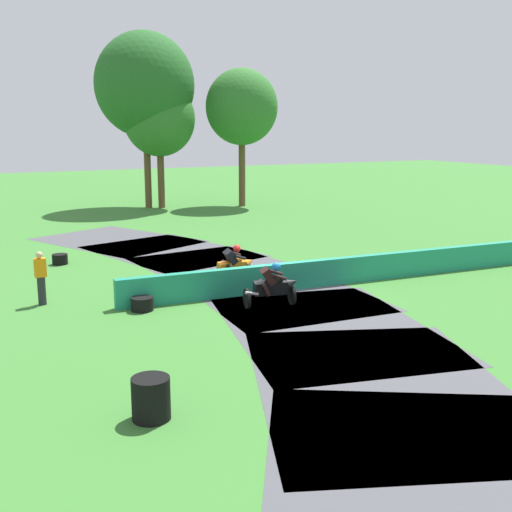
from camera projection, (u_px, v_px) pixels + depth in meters
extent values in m
plane|color=#38752D|center=(276.00, 291.00, 20.42)|extent=(120.00, 120.00, 0.00)
cube|color=#47474C|center=(439.00, 496.00, 9.08)|extent=(8.10, 8.86, 0.01)
cube|color=#47474C|center=(382.00, 386.00, 12.95)|extent=(7.41, 8.63, 0.01)
cube|color=#47474C|center=(328.00, 327.00, 16.75)|extent=(6.53, 8.18, 0.01)
cube|color=#47474C|center=(275.00, 291.00, 20.40)|extent=(5.48, 7.52, 0.01)
cube|color=#47474C|center=(223.00, 267.00, 23.80)|extent=(5.88, 7.79, 0.01)
cube|color=#47474C|center=(171.00, 251.00, 26.86)|extent=(6.87, 8.37, 0.01)
cube|color=#47474C|center=(117.00, 240.00, 29.50)|extent=(7.68, 8.74, 0.01)
cube|color=#1E8466|center=(398.00, 265.00, 22.23)|extent=(20.05, 1.33, 0.90)
cylinder|color=black|center=(292.00, 295.00, 18.79)|extent=(0.21, 0.70, 0.69)
cylinder|color=black|center=(247.00, 299.00, 18.40)|extent=(0.21, 0.70, 0.69)
cube|color=black|center=(270.00, 288.00, 18.49)|extent=(1.05, 0.52, 0.44)
ellipsoid|color=black|center=(277.00, 279.00, 18.45)|extent=(0.49, 0.39, 0.28)
cone|color=black|center=(292.00, 282.00, 18.63)|extent=(0.45, 0.41, 0.45)
cylinder|color=#B2B2B7|center=(252.00, 293.00, 18.24)|extent=(0.42, 0.16, 0.17)
cube|color=#331919|center=(268.00, 276.00, 18.33)|extent=(0.55, 0.37, 0.61)
sphere|color=#1E7FE0|center=(276.00, 267.00, 18.29)|extent=(0.26, 0.26, 0.26)
cylinder|color=#331919|center=(276.00, 272.00, 18.56)|extent=(0.44, 0.15, 0.24)
cylinder|color=#331919|center=(279.00, 277.00, 18.24)|extent=(0.44, 0.15, 0.24)
cylinder|color=#331919|center=(263.00, 285.00, 18.59)|extent=(0.29, 0.16, 0.42)
cylinder|color=#331919|center=(266.00, 290.00, 18.27)|extent=(0.29, 0.16, 0.42)
cylinder|color=black|center=(248.00, 273.00, 21.66)|extent=(0.15, 0.70, 0.70)
cylinder|color=black|center=(213.00, 278.00, 20.94)|extent=(0.15, 0.70, 0.70)
cube|color=orange|center=(232.00, 267.00, 21.20)|extent=(1.03, 0.43, 0.44)
ellipsoid|color=orange|center=(237.00, 259.00, 21.20)|extent=(0.47, 0.36, 0.29)
cone|color=orange|center=(249.00, 262.00, 21.51)|extent=(0.41, 0.38, 0.46)
cylinder|color=#B2B2B7|center=(218.00, 273.00, 20.82)|extent=(0.42, 0.15, 0.17)
cube|color=black|center=(230.00, 257.00, 21.02)|extent=(0.51, 0.41, 0.61)
sphere|color=red|center=(237.00, 248.00, 21.04)|extent=(0.26, 0.26, 0.26)
cylinder|color=black|center=(235.00, 254.00, 21.30)|extent=(0.43, 0.16, 0.24)
cylinder|color=black|center=(240.00, 257.00, 21.02)|extent=(0.43, 0.16, 0.24)
cylinder|color=black|center=(224.00, 265.00, 21.24)|extent=(0.27, 0.19, 0.42)
cylinder|color=black|center=(230.00, 269.00, 20.96)|extent=(0.27, 0.19, 0.42)
cylinder|color=black|center=(152.00, 414.00, 11.48)|extent=(0.71, 0.71, 0.20)
cylinder|color=black|center=(151.00, 403.00, 11.44)|extent=(0.71, 0.71, 0.20)
cylinder|color=black|center=(151.00, 393.00, 11.40)|extent=(0.71, 0.71, 0.20)
cylinder|color=black|center=(150.00, 383.00, 11.36)|extent=(0.71, 0.71, 0.20)
cylinder|color=black|center=(142.00, 307.00, 18.24)|extent=(0.64, 0.64, 0.20)
cylinder|color=black|center=(142.00, 301.00, 18.20)|extent=(0.64, 0.64, 0.20)
cylinder|color=black|center=(60.00, 262.00, 24.35)|extent=(0.59, 0.59, 0.20)
cylinder|color=black|center=(60.00, 257.00, 24.31)|extent=(0.59, 0.59, 0.20)
cylinder|color=#232328|center=(42.00, 291.00, 18.79)|extent=(0.24, 0.24, 0.86)
cube|color=orange|center=(40.00, 268.00, 18.64)|extent=(0.34, 0.22, 0.56)
sphere|color=tan|center=(39.00, 255.00, 18.56)|extent=(0.20, 0.20, 0.20)
cone|color=orange|center=(387.00, 271.00, 22.24)|extent=(0.28, 0.28, 0.44)
cylinder|color=brown|center=(242.00, 172.00, 41.74)|extent=(0.44, 0.44, 4.51)
ellipsoid|color=#2D6B28|center=(242.00, 107.00, 40.88)|extent=(4.72, 4.72, 4.95)
cylinder|color=brown|center=(161.00, 179.00, 40.93)|extent=(0.44, 0.44, 3.80)
ellipsoid|color=#2D6B28|center=(159.00, 119.00, 40.14)|extent=(4.59, 4.59, 4.82)
cylinder|color=brown|center=(148.00, 168.00, 40.89)|extent=(0.44, 0.44, 5.17)
ellipsoid|color=#235B23|center=(145.00, 85.00, 39.81)|extent=(6.34, 6.34, 6.66)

